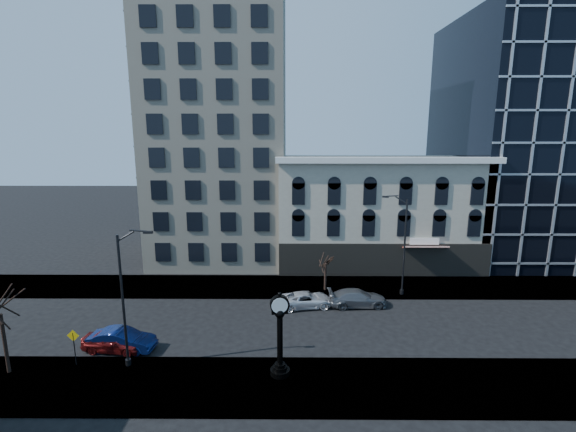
{
  "coord_description": "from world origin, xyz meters",
  "views": [
    {
      "loc": [
        2.25,
        -30.61,
        15.39
      ],
      "look_at": [
        2.0,
        4.0,
        8.0
      ],
      "focal_mm": 26.0,
      "sensor_mm": 36.0,
      "label": 1
    }
  ],
  "objects_px": {
    "street_clock": "(280,338)",
    "warning_sign": "(74,341)",
    "car_near_b": "(122,340)",
    "street_lamp_near": "(131,262)",
    "car_near_a": "(114,341)"
  },
  "relations": [
    {
      "from": "street_clock",
      "to": "warning_sign",
      "type": "relative_size",
      "value": 2.22
    },
    {
      "from": "street_lamp_near",
      "to": "car_near_b",
      "type": "distance_m",
      "value": 6.99
    },
    {
      "from": "car_near_a",
      "to": "street_clock",
      "type": "bearing_deg",
      "value": -97.34
    },
    {
      "from": "street_clock",
      "to": "car_near_a",
      "type": "height_order",
      "value": "street_clock"
    },
    {
      "from": "street_lamp_near",
      "to": "car_near_a",
      "type": "distance_m",
      "value": 7.16
    },
    {
      "from": "car_near_b",
      "to": "warning_sign",
      "type": "bearing_deg",
      "value": 138.47
    },
    {
      "from": "car_near_b",
      "to": "street_clock",
      "type": "bearing_deg",
      "value": -99.86
    },
    {
      "from": "street_clock",
      "to": "car_near_b",
      "type": "bearing_deg",
      "value": 156.22
    },
    {
      "from": "street_clock",
      "to": "car_near_b",
      "type": "distance_m",
      "value": 11.74
    },
    {
      "from": "street_clock",
      "to": "car_near_a",
      "type": "bearing_deg",
      "value": 157.36
    },
    {
      "from": "street_lamp_near",
      "to": "car_near_b",
      "type": "bearing_deg",
      "value": 131.0
    },
    {
      "from": "street_clock",
      "to": "street_lamp_near",
      "type": "height_order",
      "value": "street_lamp_near"
    },
    {
      "from": "street_clock",
      "to": "street_lamp_near",
      "type": "distance_m",
      "value": 10.4
    },
    {
      "from": "street_lamp_near",
      "to": "street_clock",
      "type": "bearing_deg",
      "value": -7.46
    },
    {
      "from": "street_clock",
      "to": "car_near_b",
      "type": "xyz_separation_m",
      "value": [
        -11.19,
        3.05,
        -1.85
      ]
    }
  ]
}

